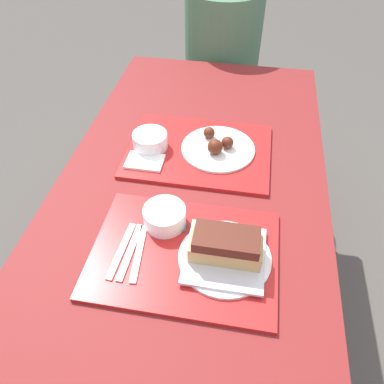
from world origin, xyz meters
name	(u,v)px	position (x,y,z in m)	size (l,w,h in m)	color
ground_plane	(190,312)	(0.00, 0.00, 0.00)	(12.00, 12.00, 0.00)	#4C4742
picnic_table	(189,213)	(0.00, 0.00, 0.64)	(0.79, 1.61, 0.74)	maroon
picnic_bench_far	(222,107)	(0.00, 1.02, 0.38)	(0.75, 0.28, 0.45)	maroon
tray_near	(184,254)	(0.03, -0.22, 0.74)	(0.45, 0.33, 0.01)	red
tray_far	(200,151)	(0.00, 0.18, 0.74)	(0.45, 0.33, 0.01)	red
bowl_coleslaw_near	(165,216)	(-0.04, -0.14, 0.78)	(0.11, 0.11, 0.05)	white
brisket_sandwich_plate	(225,250)	(0.13, -0.22, 0.78)	(0.22, 0.22, 0.09)	white
plastic_fork_near	(130,251)	(-0.10, -0.25, 0.75)	(0.02, 0.17, 0.00)	white
plastic_knife_near	(139,253)	(-0.08, -0.25, 0.75)	(0.03, 0.17, 0.00)	white
plastic_spoon_near	(121,250)	(-0.12, -0.25, 0.75)	(0.02, 0.17, 0.00)	white
condiment_packet	(179,226)	(0.00, -0.15, 0.75)	(0.04, 0.03, 0.01)	teal
bowl_coleslaw_far	(150,140)	(-0.15, 0.16, 0.78)	(0.11, 0.11, 0.05)	white
wings_plate_far	(218,146)	(0.06, 0.19, 0.76)	(0.23, 0.23, 0.06)	white
napkin_far	(145,161)	(-0.15, 0.09, 0.75)	(0.11, 0.08, 0.01)	white
person_seated_across	(223,42)	(-0.02, 1.02, 0.74)	(0.36, 0.36, 0.69)	#477051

